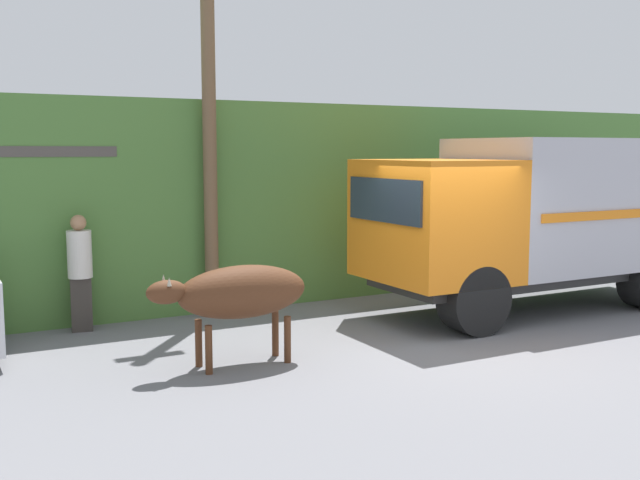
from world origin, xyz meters
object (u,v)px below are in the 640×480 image
Objects in this scene: cargo_truck at (542,213)px; pedestrian_on_hill at (80,268)px; brown_cow at (239,293)px; utility_pole at (209,106)px.

cargo_truck is 3.51× the size of pedestrian_on_hill.
utility_pole is (0.70, 2.91, 2.50)m from brown_cow.
utility_pole is (-5.14, 2.21, 1.78)m from cargo_truck.
utility_pole is at bearing -168.68° from pedestrian_on_hill.
pedestrian_on_hill is (-7.26, 2.13, -0.69)m from cargo_truck.
pedestrian_on_hill is (-1.42, 2.83, 0.03)m from brown_cow.
cargo_truck is 5.93m from brown_cow.
utility_pole is (2.12, 0.08, 2.47)m from pedestrian_on_hill.
brown_cow is at bearing 125.75° from pedestrian_on_hill.
pedestrian_on_hill is at bearing 117.50° from brown_cow.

